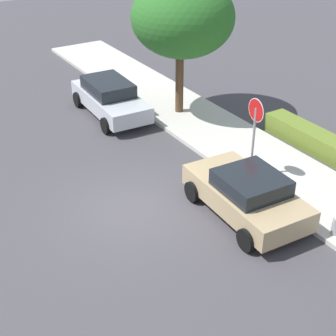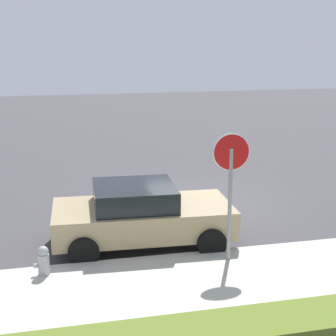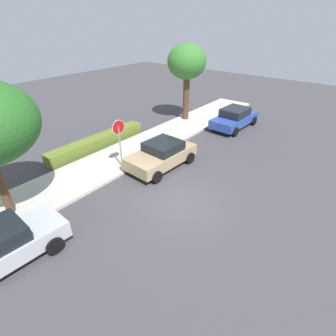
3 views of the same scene
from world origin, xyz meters
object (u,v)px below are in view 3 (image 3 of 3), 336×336
at_px(street_tree_mid_block, 187,63).
at_px(fire_hydrant, 167,141).
at_px(parked_car_tan, 161,154).
at_px(parked_car_blue, 235,118).
at_px(stop_sign, 119,136).

xyz_separation_m(street_tree_mid_block, fire_hydrant, (-4.82, -2.03, -3.91)).
bearing_deg(parked_car_tan, street_tree_mid_block, 25.93).
relative_size(parked_car_tan, fire_hydrant, 5.66).
bearing_deg(parked_car_blue, parked_car_tan, 176.86).
distance_m(parked_car_tan, fire_hydrant, 2.56).
relative_size(parked_car_blue, fire_hydrant, 6.05).
bearing_deg(fire_hydrant, parked_car_blue, -17.38).
bearing_deg(fire_hydrant, street_tree_mid_block, 22.82).
xyz_separation_m(parked_car_tan, street_tree_mid_block, (6.96, 3.38, 3.55)).
bearing_deg(fire_hydrant, parked_car_tan, -147.64).
distance_m(stop_sign, parked_car_tan, 2.44).
xyz_separation_m(parked_car_tan, parked_car_blue, (7.84, -0.43, 0.02)).
bearing_deg(street_tree_mid_block, parked_car_blue, -76.93).
relative_size(parked_car_blue, street_tree_mid_block, 0.77).
xyz_separation_m(stop_sign, fire_hydrant, (3.69, -0.13, -1.53)).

